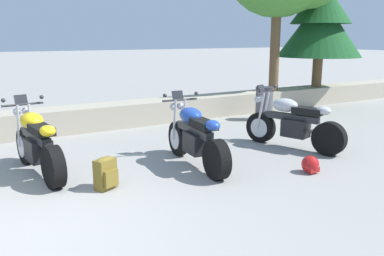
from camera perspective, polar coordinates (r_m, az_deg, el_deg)
ground_plane at (r=4.89m, az=-24.23°, el=-14.12°), size 120.00×120.00×0.00m
motorcycle_yellow_near_left at (r=6.75m, az=-20.98°, el=-2.13°), size 0.69×2.07×1.18m
motorcycle_blue_centre at (r=6.72m, az=0.45°, el=-1.33°), size 0.67×2.07×1.18m
motorcycle_silver_far_right at (r=8.03m, az=13.92°, el=0.61°), size 0.93×2.01×1.18m
rider_backpack at (r=5.88m, az=-12.07°, el=-6.15°), size 0.35×0.33×0.47m
rider_helmet at (r=6.72m, az=16.35°, el=-4.96°), size 0.28×0.28×0.28m
pine_tree_mid_right at (r=13.52m, az=17.66°, el=14.56°), size 2.58×2.58×3.77m
trash_bin at (r=10.64m, az=10.12°, el=3.42°), size 0.46×0.46×0.86m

